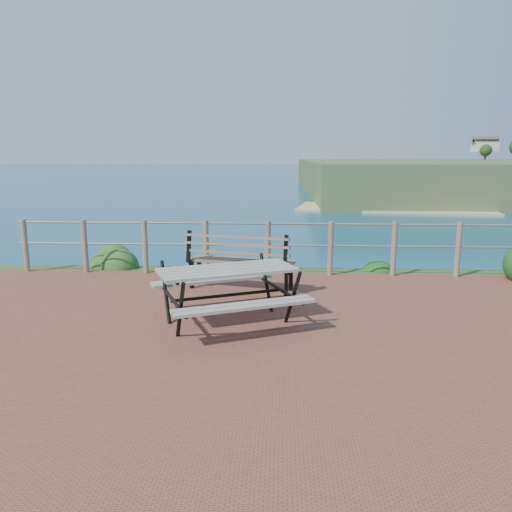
{
  "coord_description": "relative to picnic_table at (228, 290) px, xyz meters",
  "views": [
    {
      "loc": [
        0.25,
        -5.7,
        2.2
      ],
      "look_at": [
        -0.12,
        1.45,
        0.75
      ],
      "focal_mm": 35.0,
      "sensor_mm": 36.0,
      "label": 1
    }
  ],
  "objects": [
    {
      "name": "shrub_lip_east",
      "position": [
        2.61,
        3.22,
        -0.47
      ],
      "size": [
        0.67,
        0.67,
        0.38
      ],
      "primitive_type": "ellipsoid",
      "color": "#134016",
      "rests_on": "ground"
    },
    {
      "name": "safety_railing",
      "position": [
        0.45,
        2.78,
        0.1
      ],
      "size": [
        9.4,
        0.1,
        1.0
      ],
      "color": "#6B5B4C",
      "rests_on": "ground"
    },
    {
      "name": "picnic_table",
      "position": [
        0.0,
        0.0,
        0.0
      ],
      "size": [
        1.89,
        1.41,
        0.74
      ],
      "rotation": [
        0.0,
        0.0,
        0.42
      ],
      "color": "gray",
      "rests_on": "ground"
    },
    {
      "name": "ocean",
      "position": [
        0.45,
        199.43,
        -0.47
      ],
      "size": [
        1200.0,
        1200.0,
        0.0
      ],
      "primitive_type": "plane",
      "color": "#14697C",
      "rests_on": "ground"
    },
    {
      "name": "shrub_lip_west",
      "position": [
        -2.81,
        3.52,
        -0.47
      ],
      "size": [
        0.88,
        0.88,
        0.67
      ],
      "primitive_type": "ellipsoid",
      "color": "#1B481B",
      "rests_on": "ground"
    },
    {
      "name": "ground",
      "position": [
        0.45,
        -0.57,
        -0.47
      ],
      "size": [
        10.0,
        7.0,
        0.12
      ],
      "primitive_type": "cube",
      "color": "brown",
      "rests_on": "ground"
    },
    {
      "name": "park_bench",
      "position": [
        0.03,
        1.69,
        0.18
      ],
      "size": [
        1.81,
        0.84,
        0.99
      ],
      "rotation": [
        0.0,
        0.0,
        -0.24
      ],
      "color": "brown",
      "rests_on": "ground"
    }
  ]
}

